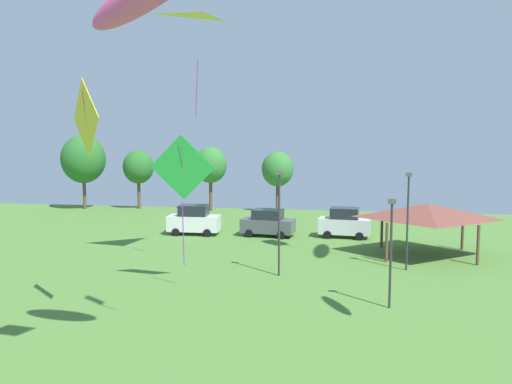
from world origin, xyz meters
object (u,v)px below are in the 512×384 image
at_px(treeline_tree_2, 210,165).
at_px(light_post_0, 279,217).
at_px(kite_flying_3, 86,118).
at_px(parked_car_leftmost, 194,220).
at_px(treeline_tree_0, 83,159).
at_px(kite_flying_5, 182,170).
at_px(light_post_2, 408,215).
at_px(light_post_1, 391,246).
at_px(treeline_tree_3, 278,169).
at_px(parked_car_second_from_left, 268,223).
at_px(treeline_tree_1, 138,167).
at_px(kite_flying_7, 203,35).
at_px(parked_car_third_from_left, 344,223).
at_px(park_pavilion, 427,211).

bearing_deg(treeline_tree_2, light_post_0, -67.74).
distance_m(kite_flying_3, parked_car_leftmost, 22.48).
bearing_deg(treeline_tree_0, kite_flying_5, -54.80).
relative_size(light_post_2, treeline_tree_2, 0.87).
xyz_separation_m(parked_car_leftmost, light_post_1, (14.45, -16.84, 1.83)).
bearing_deg(treeline_tree_3, light_post_1, -73.50).
bearing_deg(parked_car_second_from_left, treeline_tree_2, 128.66).
bearing_deg(treeline_tree_1, kite_flying_7, -61.33).
xyz_separation_m(kite_flying_7, light_post_0, (4.35, 0.42, -10.40)).
height_order(parked_car_leftmost, treeline_tree_3, treeline_tree_3).
bearing_deg(parked_car_third_from_left, parked_car_second_from_left, -170.65).
distance_m(kite_flying_5, light_post_0, 6.55).
height_order(parked_car_third_from_left, treeline_tree_0, treeline_tree_0).
xyz_separation_m(kite_flying_7, treeline_tree_2, (-6.07, 25.88, -8.98)).
relative_size(kite_flying_3, kite_flying_7, 0.71).
bearing_deg(treeline_tree_0, treeline_tree_2, 3.18).
bearing_deg(kite_flying_3, kite_flying_7, 71.83).
height_order(kite_flying_7, light_post_1, kite_flying_7).
xyz_separation_m(parked_car_second_from_left, treeline_tree_1, (-16.39, 13.81, 3.52)).
bearing_deg(parked_car_leftmost, light_post_1, -51.10).
relative_size(parked_car_second_from_left, park_pavilion, 0.61).
bearing_deg(light_post_2, parked_car_leftmost, 150.03).
relative_size(kite_flying_7, light_post_0, 0.76).
height_order(kite_flying_5, treeline_tree_3, kite_flying_5).
relative_size(kite_flying_5, kite_flying_7, 1.50).
xyz_separation_m(treeline_tree_0, treeline_tree_3, (21.38, 1.25, -0.96)).
relative_size(kite_flying_5, parked_car_leftmost, 1.67).
height_order(kite_flying_3, parked_car_second_from_left, kite_flying_3).
distance_m(light_post_0, light_post_1, 7.81).
bearing_deg(kite_flying_5, parked_car_second_from_left, 80.96).
distance_m(kite_flying_3, treeline_tree_0, 38.26).
bearing_deg(parked_car_leftmost, treeline_tree_1, 124.33).
bearing_deg(kite_flying_7, parked_car_third_from_left, 57.56).
distance_m(parked_car_second_from_left, park_pavilion, 12.96).
bearing_deg(treeline_tree_2, parked_car_leftmost, -81.93).
bearing_deg(light_post_2, treeline_tree_0, 145.46).
height_order(parked_car_second_from_left, light_post_0, light_post_0).
xyz_separation_m(parked_car_leftmost, treeline_tree_0, (-16.10, 12.87, 4.30)).
distance_m(parked_car_leftmost, parked_car_third_from_left, 12.34).
distance_m(kite_flying_7, treeline_tree_1, 31.34).
relative_size(kite_flying_3, light_post_1, 0.63).
bearing_deg(light_post_0, treeline_tree_0, 134.90).
bearing_deg(treeline_tree_1, parked_car_leftmost, -53.94).
bearing_deg(park_pavilion, kite_flying_5, -144.15).
distance_m(light_post_1, treeline_tree_2, 34.67).
bearing_deg(treeline_tree_3, park_pavilion, -56.61).
relative_size(kite_flying_5, light_post_2, 1.18).
bearing_deg(kite_flying_5, treeline_tree_2, 101.06).
relative_size(kite_flying_5, parked_car_third_from_left, 1.70).
bearing_deg(kite_flying_5, kite_flying_3, -112.86).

